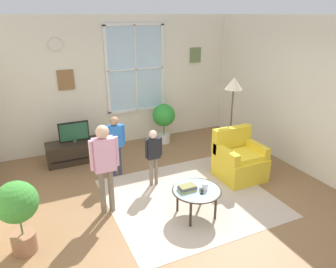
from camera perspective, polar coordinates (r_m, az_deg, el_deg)
ground_plane at (r=4.99m, az=2.30°, el=-13.28°), size 5.87×6.54×0.02m
back_wall at (r=7.10m, az=-8.80°, el=9.32°), size 5.27×0.17×2.78m
side_wall_right at (r=6.06m, az=25.95°, el=5.36°), size 0.12×5.94×2.78m
area_rug at (r=5.25m, az=3.81°, el=-11.22°), size 2.53×2.36×0.01m
tv_stand at (r=6.60m, az=-16.19°, el=-3.06°), size 1.12×0.46×0.42m
television at (r=6.44m, az=-16.56°, el=0.40°), size 0.58×0.08×0.41m
armchair at (r=5.84m, az=12.62°, el=-4.63°), size 0.76×0.74×0.87m
coffee_table at (r=4.65m, az=5.15°, el=-10.24°), size 0.72×0.72×0.43m
book_stack at (r=4.60m, az=3.53°, el=-9.63°), size 0.25×0.16×0.07m
cup at (r=4.62m, az=6.64°, el=-9.37°), size 0.08×0.08×0.11m
remote_near_books at (r=4.59m, az=6.01°, el=-10.17°), size 0.10×0.14×0.02m
person_pink_shirt at (r=4.57m, az=-11.36°, el=-4.55°), size 0.41×0.19×1.37m
person_black_shirt at (r=5.32m, az=-2.66°, el=-3.16°), size 0.30×0.14×1.00m
person_blue_shirt at (r=5.66m, az=-9.42°, el=-1.00°), size 0.34×0.15×1.13m
potted_plant_by_window at (r=7.13m, az=-0.76°, el=2.96°), size 0.51×0.51×0.92m
potted_plant_corner at (r=4.26m, az=-25.39°, el=-12.01°), size 0.50×0.50×0.96m
floor_lamp at (r=6.02m, az=11.63°, el=7.32°), size 0.32×0.32×1.70m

